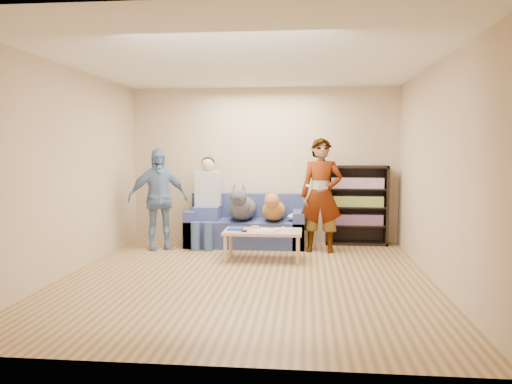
# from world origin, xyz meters

# --- Properties ---
(ground) EXTENTS (5.00, 5.00, 0.00)m
(ground) POSITION_xyz_m (0.00, 0.00, 0.00)
(ground) COLOR brown
(ground) RESTS_ON ground
(ceiling) EXTENTS (5.00, 5.00, 0.00)m
(ceiling) POSITION_xyz_m (0.00, 0.00, 2.60)
(ceiling) COLOR white
(ceiling) RESTS_ON ground
(wall_back) EXTENTS (4.50, 0.00, 4.50)m
(wall_back) POSITION_xyz_m (0.00, 2.50, 1.30)
(wall_back) COLOR tan
(wall_back) RESTS_ON ground
(wall_front) EXTENTS (4.50, 0.00, 4.50)m
(wall_front) POSITION_xyz_m (0.00, -2.50, 1.30)
(wall_front) COLOR tan
(wall_front) RESTS_ON ground
(wall_left) EXTENTS (0.00, 5.00, 5.00)m
(wall_left) POSITION_xyz_m (-2.25, 0.00, 1.30)
(wall_left) COLOR tan
(wall_left) RESTS_ON ground
(wall_right) EXTENTS (0.00, 5.00, 5.00)m
(wall_right) POSITION_xyz_m (2.25, 0.00, 1.30)
(wall_right) COLOR tan
(wall_right) RESTS_ON ground
(blanket) EXTENTS (0.36, 0.30, 0.12)m
(blanket) POSITION_xyz_m (0.60, 1.97, 0.49)
(blanket) COLOR #A2A2A7
(blanket) RESTS_ON sofa
(person_standing_right) EXTENTS (0.67, 0.47, 1.74)m
(person_standing_right) POSITION_xyz_m (0.95, 1.66, 0.87)
(person_standing_right) COLOR gray
(person_standing_right) RESTS_ON ground
(person_standing_left) EXTENTS (1.01, 0.75, 1.59)m
(person_standing_left) POSITION_xyz_m (-1.59, 1.64, 0.79)
(person_standing_left) COLOR #748FBA
(person_standing_left) RESTS_ON ground
(held_controller) EXTENTS (0.07, 0.12, 0.03)m
(held_controller) POSITION_xyz_m (0.75, 1.46, 1.03)
(held_controller) COLOR white
(held_controller) RESTS_ON person_standing_right
(notebook_blue) EXTENTS (0.20, 0.26, 0.03)m
(notebook_blue) POSITION_xyz_m (-0.28, 1.07, 0.43)
(notebook_blue) COLOR #1C389A
(notebook_blue) RESTS_ON coffee_table
(papers) EXTENTS (0.26, 0.20, 0.02)m
(papers) POSITION_xyz_m (0.17, 0.92, 0.43)
(papers) COLOR silver
(papers) RESTS_ON coffee_table
(magazine) EXTENTS (0.22, 0.17, 0.01)m
(magazine) POSITION_xyz_m (0.20, 0.94, 0.44)
(magazine) COLOR beige
(magazine) RESTS_ON coffee_table
(camera_silver) EXTENTS (0.11, 0.06, 0.05)m
(camera_silver) POSITION_xyz_m (-0.00, 1.14, 0.45)
(camera_silver) COLOR #ACACB1
(camera_silver) RESTS_ON coffee_table
(controller_a) EXTENTS (0.04, 0.13, 0.03)m
(controller_a) POSITION_xyz_m (0.40, 1.12, 0.43)
(controller_a) COLOR silver
(controller_a) RESTS_ON coffee_table
(controller_b) EXTENTS (0.09, 0.06, 0.03)m
(controller_b) POSITION_xyz_m (0.48, 1.04, 0.43)
(controller_b) COLOR white
(controller_b) RESTS_ON coffee_table
(headphone_cup_a) EXTENTS (0.07, 0.07, 0.02)m
(headphone_cup_a) POSITION_xyz_m (0.32, 1.00, 0.43)
(headphone_cup_a) COLOR white
(headphone_cup_a) RESTS_ON coffee_table
(headphone_cup_b) EXTENTS (0.07, 0.07, 0.02)m
(headphone_cup_b) POSITION_xyz_m (0.32, 1.08, 0.43)
(headphone_cup_b) COLOR white
(headphone_cup_b) RESTS_ON coffee_table
(pen_orange) EXTENTS (0.13, 0.06, 0.01)m
(pen_orange) POSITION_xyz_m (0.10, 0.86, 0.42)
(pen_orange) COLOR orange
(pen_orange) RESTS_ON coffee_table
(pen_black) EXTENTS (0.13, 0.08, 0.01)m
(pen_black) POSITION_xyz_m (0.24, 1.20, 0.42)
(pen_black) COLOR black
(pen_black) RESTS_ON coffee_table
(wallet) EXTENTS (0.07, 0.12, 0.02)m
(wallet) POSITION_xyz_m (-0.13, 0.90, 0.43)
(wallet) COLOR black
(wallet) RESTS_ON coffee_table
(sofa) EXTENTS (1.90, 0.85, 0.82)m
(sofa) POSITION_xyz_m (-0.25, 2.10, 0.28)
(sofa) COLOR #515B93
(sofa) RESTS_ON ground
(person_seated) EXTENTS (0.40, 0.73, 1.47)m
(person_seated) POSITION_xyz_m (-0.88, 1.97, 0.77)
(person_seated) COLOR #425093
(person_seated) RESTS_ON sofa
(dog_gray) EXTENTS (0.44, 1.26, 0.63)m
(dog_gray) POSITION_xyz_m (-0.30, 1.93, 0.65)
(dog_gray) COLOR #474851
(dog_gray) RESTS_ON sofa
(dog_tan) EXTENTS (0.37, 1.15, 0.54)m
(dog_tan) POSITION_xyz_m (0.21, 1.91, 0.62)
(dog_tan) COLOR #C4893B
(dog_tan) RESTS_ON sofa
(coffee_table) EXTENTS (1.10, 0.60, 0.42)m
(coffee_table) POSITION_xyz_m (0.12, 1.02, 0.37)
(coffee_table) COLOR tan
(coffee_table) RESTS_ON ground
(bookshelf) EXTENTS (1.00, 0.34, 1.30)m
(bookshelf) POSITION_xyz_m (1.55, 2.33, 0.68)
(bookshelf) COLOR black
(bookshelf) RESTS_ON ground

